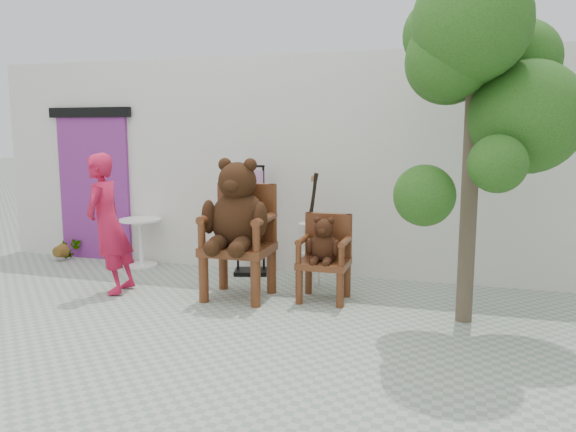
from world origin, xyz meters
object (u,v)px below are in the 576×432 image
object	(u,v)px
person	(108,224)
tree	(480,71)
chair_small	(325,250)
stool_bucket	(311,237)
cafe_table	(141,237)
display_stand	(251,233)
chair_big	(238,220)

from	to	relation	value
person	tree	distance (m)	4.54
chair_small	person	distance (m)	2.65
chair_small	stool_bucket	distance (m)	0.60
cafe_table	display_stand	xyz separation A→B (m)	(1.70, 0.03, 0.14)
chair_small	person	xyz separation A→B (m)	(-2.60, -0.45, 0.25)
chair_small	display_stand	size ratio (longest dim) A/B	0.66
chair_big	display_stand	size ratio (longest dim) A/B	1.10
tree	chair_small	bearing A→B (deg)	164.38
chair_small	stool_bucket	bearing A→B (deg)	120.42
stool_bucket	tree	size ratio (longest dim) A/B	0.42
chair_big	tree	distance (m)	3.08
stool_bucket	tree	distance (m)	2.87
chair_small	cafe_table	world-z (taller)	chair_small
display_stand	stool_bucket	world-z (taller)	display_stand
display_stand	tree	bearing A→B (deg)	-40.39
chair_small	display_stand	bearing A→B (deg)	144.96
display_stand	cafe_table	bearing A→B (deg)	165.35
chair_small	person	bearing A→B (deg)	-170.20
person	cafe_table	world-z (taller)	person
cafe_table	display_stand	world-z (taller)	display_stand
person	stool_bucket	xyz separation A→B (m)	(2.30, 0.97, -0.21)
chair_small	tree	distance (m)	2.57
chair_big	person	world-z (taller)	person
stool_bucket	person	bearing A→B (deg)	-157.18
chair_small	person	size ratio (longest dim) A/B	0.59
chair_big	stool_bucket	distance (m)	1.04
person	chair_small	bearing A→B (deg)	93.22
cafe_table	display_stand	bearing A→B (deg)	0.88
chair_small	person	world-z (taller)	person
chair_small	display_stand	world-z (taller)	display_stand
display_stand	tree	size ratio (longest dim) A/B	0.44
display_stand	stool_bucket	bearing A→B (deg)	-36.28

